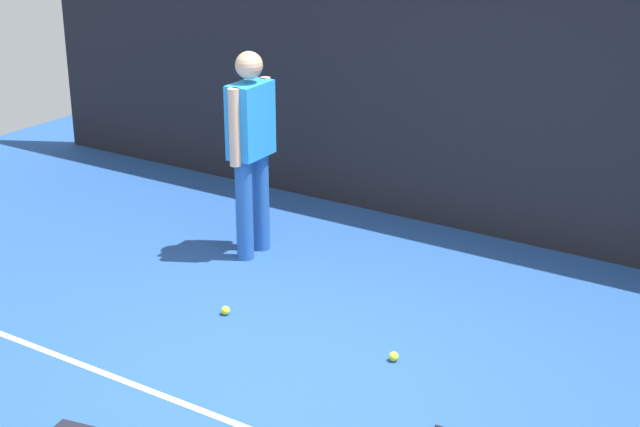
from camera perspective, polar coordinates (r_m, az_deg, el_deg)
name	(u,v)px	position (r m, az deg, el deg)	size (l,w,h in m)	color
ground_plane	(286,378)	(6.27, -2.02, -9.67)	(12.00, 12.00, 0.00)	#234C93
back_fence	(488,103)	(8.29, 9.90, 6.45)	(10.00, 0.10, 2.34)	black
court_line	(229,421)	(5.87, -5.40, -12.08)	(9.00, 0.05, 0.00)	white
tennis_player	(251,142)	(7.78, -4.09, 4.22)	(0.24, 0.53, 1.70)	#2659A5
tennis_ball_near_player	(226,310)	(7.07, -5.59, -5.71)	(0.07, 0.07, 0.07)	#CCE033
tennis_ball_by_fence	(394,357)	(6.46, 4.37, -8.41)	(0.07, 0.07, 0.07)	#CCE033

